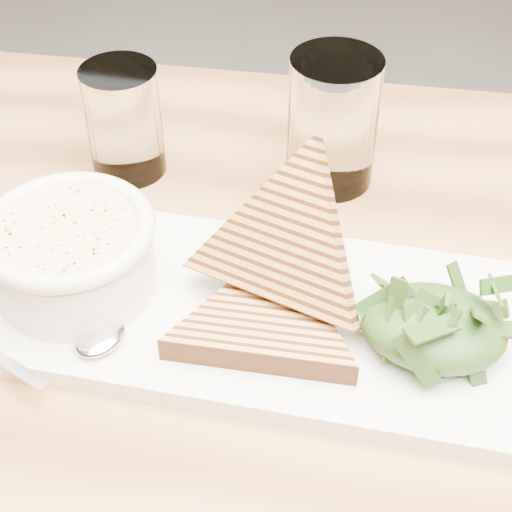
% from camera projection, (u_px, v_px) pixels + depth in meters
% --- Properties ---
extents(table_top, '(1.37, 0.96, 0.04)m').
position_uv_depth(table_top, '(82.00, 392.00, 0.58)').
color(table_top, '#A87240').
rests_on(table_top, ground).
extents(platter, '(0.41, 0.19, 0.02)m').
position_uv_depth(platter, '(250.00, 313.00, 0.60)').
color(platter, white).
rests_on(platter, table_top).
extents(soup_bowl, '(0.12, 0.12, 0.05)m').
position_uv_depth(soup_bowl, '(74.00, 260.00, 0.59)').
color(soup_bowl, white).
rests_on(soup_bowl, platter).
extents(soup, '(0.10, 0.10, 0.01)m').
position_uv_depth(soup, '(67.00, 231.00, 0.57)').
color(soup, beige).
rests_on(soup, soup_bowl).
extents(bowl_rim, '(0.13, 0.13, 0.01)m').
position_uv_depth(bowl_rim, '(67.00, 229.00, 0.57)').
color(bowl_rim, white).
rests_on(bowl_rim, soup_bowl).
extents(sandwich_flat, '(0.17, 0.17, 0.02)m').
position_uv_depth(sandwich_flat, '(266.00, 321.00, 0.57)').
color(sandwich_flat, '#BA813C').
rests_on(sandwich_flat, platter).
extents(sandwich_lean, '(0.20, 0.21, 0.18)m').
position_uv_depth(sandwich_lean, '(285.00, 244.00, 0.56)').
color(sandwich_lean, '#BA813C').
rests_on(sandwich_lean, sandwich_flat).
extents(salad_base, '(0.10, 0.08, 0.04)m').
position_uv_depth(salad_base, '(434.00, 327.00, 0.55)').
color(salad_base, black).
rests_on(salad_base, platter).
extents(arugula_pile, '(0.11, 0.10, 0.05)m').
position_uv_depth(arugula_pile, '(435.00, 320.00, 0.54)').
color(arugula_pile, '#325820').
rests_on(arugula_pile, platter).
extents(spoon_bowl, '(0.04, 0.05, 0.01)m').
position_uv_depth(spoon_bowl, '(100.00, 337.00, 0.56)').
color(spoon_bowl, silver).
rests_on(spoon_bowl, platter).
extents(glass_near, '(0.07, 0.07, 0.11)m').
position_uv_depth(glass_near, '(124.00, 122.00, 0.71)').
color(glass_near, white).
rests_on(glass_near, table_top).
extents(glass_far, '(0.08, 0.08, 0.12)m').
position_uv_depth(glass_far, '(333.00, 122.00, 0.69)').
color(glass_far, white).
rests_on(glass_far, table_top).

